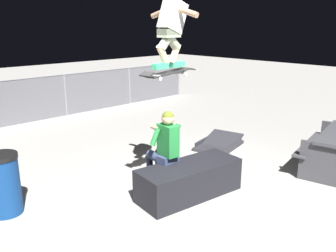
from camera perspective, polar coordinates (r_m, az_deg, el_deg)
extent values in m
plane|color=gray|center=(5.80, 3.36, -11.22)|extent=(40.00, 40.00, 0.00)
cube|color=black|center=(5.73, 3.41, -8.62)|extent=(1.77, 0.87, 0.53)
cube|color=#2D3856|center=(5.68, 0.00, -5.24)|extent=(0.32, 0.20, 0.12)
cube|color=#1E7233|center=(5.58, 0.00, -2.27)|extent=(0.24, 0.36, 0.50)
sphere|color=tan|center=(5.48, 0.00, 1.21)|extent=(0.20, 0.20, 0.20)
sphere|color=#505D19|center=(5.47, 0.00, 1.41)|extent=(0.19, 0.19, 0.19)
cylinder|color=#1E7233|center=(5.49, -2.05, -1.76)|extent=(0.20, 0.10, 0.29)
cylinder|color=tan|center=(5.58, -1.96, -0.38)|extent=(0.24, 0.10, 0.19)
cylinder|color=#1E7233|center=(5.71, 1.26, -1.03)|extent=(0.20, 0.10, 0.29)
cylinder|color=tan|center=(5.72, 0.02, 0.02)|extent=(0.24, 0.10, 0.19)
cylinder|color=#2D3856|center=(5.79, -1.90, -5.04)|extent=(0.19, 0.41, 0.14)
cylinder|color=#2D3856|center=(6.05, -2.95, -7.01)|extent=(0.11, 0.11, 0.49)
cube|color=black|center=(6.19, -3.18, -8.95)|extent=(0.13, 0.27, 0.08)
cylinder|color=#2D3856|center=(5.89, -0.45, -4.67)|extent=(0.19, 0.41, 0.14)
cylinder|color=#2D3856|center=(6.15, -1.54, -6.62)|extent=(0.11, 0.11, 0.49)
cube|color=black|center=(6.28, -1.79, -8.55)|extent=(0.13, 0.27, 0.08)
cube|color=black|center=(5.36, 0.14, 8.55)|extent=(0.81, 0.24, 0.08)
cube|color=black|center=(5.69, 3.29, 9.17)|extent=(0.13, 0.21, 0.05)
cube|color=black|center=(5.04, -3.40, 8.28)|extent=(0.13, 0.21, 0.06)
cube|color=#99999E|center=(5.57, 2.14, 8.57)|extent=(0.07, 0.16, 0.03)
cylinder|color=white|center=(5.63, 1.44, 8.40)|extent=(0.06, 0.03, 0.05)
cylinder|color=white|center=(5.51, 2.85, 8.22)|extent=(0.06, 0.03, 0.05)
cube|color=#99999E|center=(5.17, -2.01, 7.98)|extent=(0.07, 0.16, 0.03)
cylinder|color=white|center=(5.23, -2.70, 7.80)|extent=(0.06, 0.03, 0.05)
cylinder|color=white|center=(5.11, -1.29, 7.61)|extent=(0.06, 0.03, 0.05)
cube|color=#2D9E66|center=(5.48, 1.45, 9.87)|extent=(0.26, 0.11, 0.08)
cube|color=#2D9E66|center=(5.22, -1.23, 9.56)|extent=(0.26, 0.11, 0.08)
cylinder|color=tan|center=(5.42, 1.08, 11.51)|extent=(0.24, 0.11, 0.31)
cylinder|color=gray|center=(5.36, 0.55, 13.60)|extent=(0.34, 0.15, 0.33)
cylinder|color=tan|center=(5.24, -0.82, 11.35)|extent=(0.24, 0.11, 0.31)
cylinder|color=gray|center=(5.28, -0.27, 13.56)|extent=(0.34, 0.15, 0.33)
cube|color=gray|center=(5.32, 0.15, 14.66)|extent=(0.31, 0.21, 0.12)
cube|color=white|center=(5.38, 0.76, 17.23)|extent=(0.46, 0.24, 0.52)
cylinder|color=tan|center=(5.54, -0.84, 17.81)|extent=(0.10, 0.45, 0.19)
cylinder|color=tan|center=(5.25, 2.78, 17.90)|extent=(0.10, 0.45, 0.19)
cube|color=#28282D|center=(8.06, 8.10, -3.13)|extent=(1.26, 0.97, 0.06)
cube|color=#28282D|center=(8.04, 8.12, -2.81)|extent=(1.22, 0.96, 0.31)
cube|color=#28282D|center=(8.26, 6.15, -2.28)|extent=(1.00, 0.26, 0.14)
cube|color=#28282D|center=(7.84, 10.19, -3.46)|extent=(1.00, 0.26, 0.14)
cube|color=#38383D|center=(7.40, 21.95, -2.73)|extent=(1.71, 0.56, 0.04)
cube|color=#38383D|center=(6.61, 24.89, -5.83)|extent=(0.27, 1.09, 0.72)
cylinder|color=navy|center=(5.66, -24.77, -8.75)|extent=(0.44, 0.44, 0.85)
cylinder|color=black|center=(5.49, -25.32, -4.43)|extent=(0.47, 0.47, 0.06)
cylinder|color=slate|center=(11.05, -16.09, 4.77)|extent=(0.05, 0.05, 1.23)
cylinder|color=slate|center=(12.32, -6.17, 6.41)|extent=(0.05, 0.05, 1.23)
cylinder|color=slate|center=(13.90, 1.74, 7.58)|extent=(0.05, 0.05, 1.23)
cylinder|color=slate|center=(10.46, -22.18, 7.03)|extent=(12.00, 0.04, 0.04)
cube|color=#59595E|center=(10.56, -21.83, 3.74)|extent=(12.00, 0.01, 1.23)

